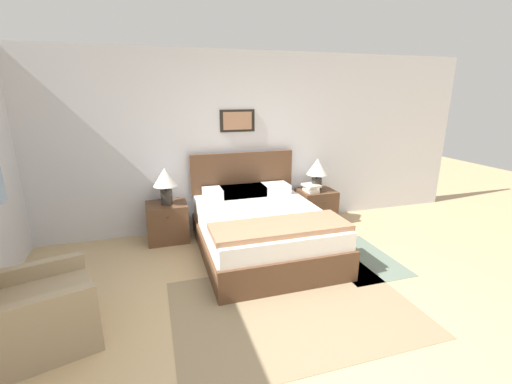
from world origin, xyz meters
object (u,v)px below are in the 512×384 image
(bed, at_px, (261,228))
(armchair, at_px, (36,312))
(table_lamp_near_window, at_px, (165,180))
(table_lamp_by_door, at_px, (317,169))
(nightstand_by_door, at_px, (316,207))
(nightstand_near_window, at_px, (168,222))

(bed, distance_m, armchair, 2.55)
(table_lamp_near_window, relative_size, table_lamp_by_door, 1.00)
(armchair, bearing_deg, nightstand_by_door, 101.95)
(bed, height_order, nightstand_near_window, bed)
(bed, height_order, nightstand_by_door, bed)
(nightstand_by_door, xyz_separation_m, table_lamp_near_window, (-2.29, -0.01, 0.61))
(nightstand_near_window, distance_m, nightstand_by_door, 2.31)
(armchair, xyz_separation_m, table_lamp_by_door, (3.43, 1.84, 0.58))
(armchair, distance_m, nightstand_near_window, 2.17)
(armchair, height_order, nightstand_by_door, armchair)
(armchair, bearing_deg, bed, 99.74)
(bed, relative_size, table_lamp_by_door, 3.94)
(bed, height_order, table_lamp_near_window, bed)
(armchair, bearing_deg, nightstand_near_window, 132.09)
(table_lamp_near_window, xyz_separation_m, table_lamp_by_door, (2.28, 0.00, 0.00))
(armchair, bearing_deg, table_lamp_by_door, 101.97)
(bed, relative_size, nightstand_by_door, 3.63)
(bed, relative_size, table_lamp_near_window, 3.94)
(nightstand_by_door, bearing_deg, table_lamp_near_window, -179.83)
(bed, xyz_separation_m, table_lamp_by_door, (1.14, 0.73, 0.56))
(nightstand_by_door, xyz_separation_m, table_lamp_by_door, (-0.01, -0.01, 0.61))
(armchair, distance_m, table_lamp_by_door, 3.94)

